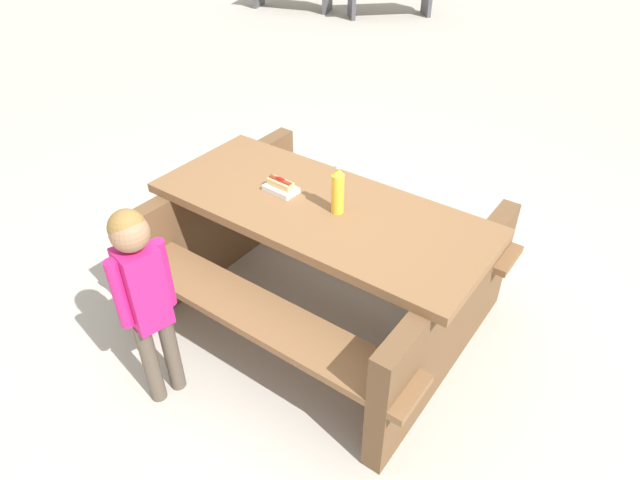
{
  "coord_description": "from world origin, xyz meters",
  "views": [
    {
      "loc": [
        -1.45,
        1.9,
        2.29
      ],
      "look_at": [
        0.0,
        0.0,
        0.52
      ],
      "focal_mm": 30.8,
      "sensor_mm": 36.0,
      "label": 1
    }
  ],
  "objects_px": {
    "picnic_table": "(320,252)",
    "child_in_coat": "(143,288)",
    "hotdog_tray": "(281,186)",
    "soda_bottle": "(338,190)"
  },
  "relations": [
    {
      "from": "hotdog_tray",
      "to": "child_in_coat",
      "type": "distance_m",
      "value": 0.92
    },
    {
      "from": "picnic_table",
      "to": "hotdog_tray",
      "type": "height_order",
      "value": "hotdog_tray"
    },
    {
      "from": "picnic_table",
      "to": "soda_bottle",
      "type": "distance_m",
      "value": 0.44
    },
    {
      "from": "hotdog_tray",
      "to": "child_in_coat",
      "type": "xyz_separation_m",
      "value": [
        0.01,
        0.92,
        -0.08
      ]
    },
    {
      "from": "picnic_table",
      "to": "soda_bottle",
      "type": "bearing_deg",
      "value": -176.81
    },
    {
      "from": "child_in_coat",
      "to": "hotdog_tray",
      "type": "bearing_deg",
      "value": -90.53
    },
    {
      "from": "picnic_table",
      "to": "child_in_coat",
      "type": "xyz_separation_m",
      "value": [
        0.26,
        0.94,
        0.25
      ]
    },
    {
      "from": "soda_bottle",
      "to": "hotdog_tray",
      "type": "bearing_deg",
      "value": 4.01
    },
    {
      "from": "picnic_table",
      "to": "hotdog_tray",
      "type": "bearing_deg",
      "value": 4.36
    },
    {
      "from": "soda_bottle",
      "to": "hotdog_tray",
      "type": "height_order",
      "value": "soda_bottle"
    }
  ]
}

